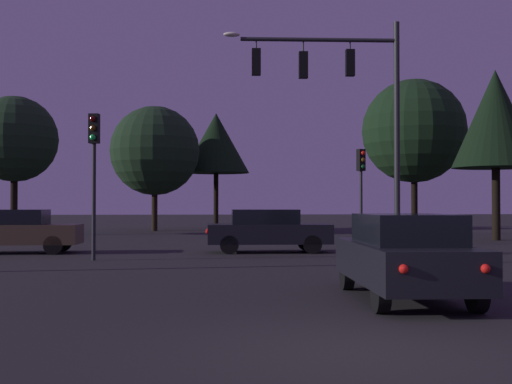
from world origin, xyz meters
TOP-DOWN VIEW (x-y plane):
  - ground_plane at (0.00, 24.50)m, footprint 168.00×168.00m
  - traffic_signal_mast_arm at (3.43, 14.65)m, footprint 5.99×0.63m
  - traffic_light_corner_left at (5.23, 19.38)m, footprint 0.37×0.39m
  - traffic_light_corner_right at (-4.75, 13.19)m, footprint 0.34×0.37m
  - car_nearside_lane at (1.87, 4.02)m, footprint 1.98×4.54m
  - car_crossing_left at (-7.89, 16.51)m, footprint 4.49×1.84m
  - car_crossing_right at (0.94, 16.02)m, footprint 4.48×1.98m
  - tree_behind_sign at (10.92, 29.08)m, footprint 5.87×5.87m
  - tree_left_far at (0.16, 39.21)m, footprint 4.67×4.67m
  - tree_center_horizon at (12.70, 22.81)m, footprint 4.10×4.10m
  - tree_right_cluster at (-11.42, 30.68)m, footprint 4.77×4.77m
  - tree_lot_edge at (-3.95, 36.01)m, footprint 5.77×5.77m

SIDE VIEW (x-z plane):
  - ground_plane at x=0.00m, z-range 0.00..0.00m
  - car_nearside_lane at x=1.87m, z-range 0.03..1.55m
  - car_crossing_left at x=-7.89m, z-range 0.04..1.56m
  - car_crossing_right at x=0.94m, z-range 0.04..1.56m
  - traffic_light_corner_left at x=5.23m, z-range 0.84..4.83m
  - traffic_light_corner_right at x=-4.75m, z-range 0.92..5.38m
  - tree_lot_edge at x=-3.95m, z-range 1.14..9.21m
  - tree_right_cluster at x=-11.42m, z-range 1.46..9.19m
  - traffic_signal_mast_arm at x=3.43m, z-range 1.53..9.45m
  - tree_center_horizon at x=12.70m, z-range 1.70..9.83m
  - tree_behind_sign at x=10.92m, z-range 1.46..10.27m
  - tree_left_far at x=0.16m, z-range 1.94..10.07m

